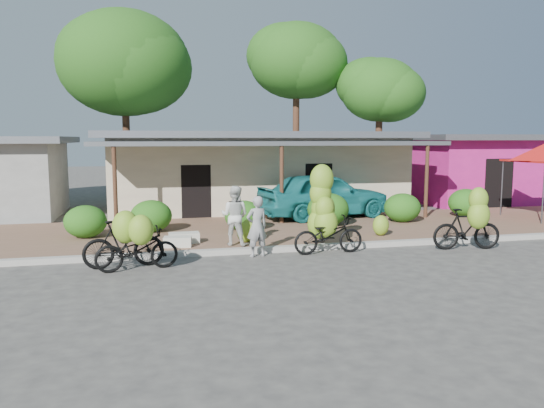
# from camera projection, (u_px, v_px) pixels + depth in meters

# --- Properties ---
(ground) EXTENTS (100.00, 100.00, 0.00)m
(ground) POSITION_uv_depth(u_px,v_px,m) (345.00, 267.00, 12.81)
(ground) COLOR #3F3D3A
(ground) RESTS_ON ground
(sidewalk) EXTENTS (60.00, 6.00, 0.12)m
(sidewalk) POSITION_uv_depth(u_px,v_px,m) (290.00, 230.00, 17.62)
(sidewalk) COLOR brown
(sidewalk) RESTS_ON ground
(curb) EXTENTS (60.00, 0.25, 0.15)m
(curb) POSITION_uv_depth(u_px,v_px,m) (318.00, 247.00, 14.73)
(curb) COLOR #A8A399
(curb) RESTS_ON ground
(shop_main) EXTENTS (13.00, 8.50, 3.35)m
(shop_main) POSITION_uv_depth(u_px,v_px,m) (254.00, 170.00, 23.14)
(shop_main) COLOR beige
(shop_main) RESTS_ON ground
(shop_pink) EXTENTS (6.00, 6.00, 3.25)m
(shop_pink) POSITION_uv_depth(u_px,v_px,m) (466.00, 168.00, 25.63)
(shop_pink) COLOR #D52085
(shop_pink) RESTS_ON ground
(tree_far_center) EXTENTS (6.49, 6.48, 9.35)m
(tree_far_center) POSITION_uv_depth(u_px,v_px,m) (120.00, 61.00, 26.20)
(tree_far_center) COLOR #553522
(tree_far_center) RESTS_ON ground
(tree_center_right) EXTENTS (5.22, 5.11, 9.29)m
(tree_center_right) POSITION_uv_depth(u_px,v_px,m) (292.00, 59.00, 28.70)
(tree_center_right) COLOR #553522
(tree_center_right) RESTS_ON ground
(tree_near_right) EXTENTS (4.33, 4.14, 7.31)m
(tree_near_right) POSITION_uv_depth(u_px,v_px,m) (376.00, 88.00, 27.90)
(tree_near_right) COLOR #553522
(tree_near_right) RESTS_ON ground
(hedge_0) EXTENTS (1.25, 1.13, 0.98)m
(hedge_0) POSITION_uv_depth(u_px,v_px,m) (85.00, 222.00, 15.82)
(hedge_0) COLOR #176015
(hedge_0) RESTS_ON sidewalk
(hedge_1) EXTENTS (1.31, 1.18, 1.02)m
(hedge_1) POSITION_uv_depth(u_px,v_px,m) (151.00, 216.00, 16.81)
(hedge_1) COLOR #176015
(hedge_1) RESTS_ON sidewalk
(hedge_2) EXTENTS (1.24, 1.12, 0.97)m
(hedge_2) POSITION_uv_depth(u_px,v_px,m) (244.00, 215.00, 17.14)
(hedge_2) COLOR #176015
(hedge_2) RESTS_ON sidewalk
(hedge_3) EXTENTS (1.43, 1.29, 1.12)m
(hedge_3) POSITION_uv_depth(u_px,v_px,m) (328.00, 209.00, 18.04)
(hedge_3) COLOR #176015
(hedge_3) RESTS_ON sidewalk
(hedge_4) EXTENTS (1.31, 1.18, 1.02)m
(hedge_4) POSITION_uv_depth(u_px,v_px,m) (402.00, 208.00, 18.84)
(hedge_4) COLOR #176015
(hedge_4) RESTS_ON sidewalk
(hedge_5) EXTENTS (1.35, 1.21, 1.05)m
(hedge_5) POSITION_uv_depth(u_px,v_px,m) (466.00, 203.00, 20.18)
(hedge_5) COLOR #176015
(hedge_5) RESTS_ON sidewalk
(bike_far_left) EXTENTS (2.01, 1.37, 1.41)m
(bike_far_left) POSITION_uv_depth(u_px,v_px,m) (137.00, 247.00, 12.30)
(bike_far_left) COLOR black
(bike_far_left) RESTS_ON ground
(bike_left) EXTENTS (1.96, 1.29, 1.47)m
(bike_left) POSITION_uv_depth(u_px,v_px,m) (124.00, 241.00, 12.54)
(bike_left) COLOR black
(bike_left) RESTS_ON ground
(bike_center) EXTENTS (1.95, 1.20, 2.38)m
(bike_center) POSITION_uv_depth(u_px,v_px,m) (325.00, 219.00, 14.38)
(bike_center) COLOR black
(bike_center) RESTS_ON ground
(bike_right) EXTENTS (1.98, 1.31, 1.80)m
(bike_right) POSITION_uv_depth(u_px,v_px,m) (469.00, 224.00, 14.53)
(bike_right) COLOR black
(bike_right) RESTS_ON ground
(loose_banana_a) EXTENTS (0.47, 0.40, 0.59)m
(loose_banana_a) POSITION_uv_depth(u_px,v_px,m) (245.00, 232.00, 15.15)
(loose_banana_a) COLOR #93B62D
(loose_banana_a) RESTS_ON sidewalk
(loose_banana_b) EXTENTS (0.53, 0.45, 0.66)m
(loose_banana_b) POSITION_uv_depth(u_px,v_px,m) (249.00, 230.00, 15.21)
(loose_banana_b) COLOR #93B62D
(loose_banana_b) RESTS_ON sidewalk
(loose_banana_c) EXTENTS (0.50, 0.43, 0.63)m
(loose_banana_c) POSITION_uv_depth(u_px,v_px,m) (381.00, 225.00, 16.20)
(loose_banana_c) COLOR #93B62D
(loose_banana_c) RESTS_ON sidewalk
(sack_near) EXTENTS (0.86, 0.42, 0.30)m
(sack_near) POSITION_uv_depth(u_px,v_px,m) (184.00, 238.00, 15.05)
(sack_near) COLOR beige
(sack_near) RESTS_ON sidewalk
(sack_far) EXTENTS (0.80, 0.49, 0.28)m
(sack_far) POSITION_uv_depth(u_px,v_px,m) (178.00, 242.00, 14.54)
(sack_far) COLOR beige
(sack_far) RESTS_ON sidewalk
(vendor) EXTENTS (0.65, 0.51, 1.60)m
(vendor) POSITION_uv_depth(u_px,v_px,m) (257.00, 226.00, 13.80)
(vendor) COLOR gray
(vendor) RESTS_ON ground
(bystander) EXTENTS (1.01, 0.94, 1.66)m
(bystander) POSITION_uv_depth(u_px,v_px,m) (235.00, 216.00, 14.68)
(bystander) COLOR silver
(bystander) RESTS_ON sidewalk
(teal_van) EXTENTS (5.30, 2.90, 1.71)m
(teal_van) POSITION_uv_depth(u_px,v_px,m) (324.00, 195.00, 19.87)
(teal_van) COLOR #1A7476
(teal_van) RESTS_ON sidewalk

